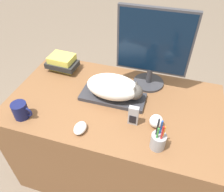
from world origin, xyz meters
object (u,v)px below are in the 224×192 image
at_px(pen_cup, 158,141).
at_px(baseball, 156,121).
at_px(coffee_mug, 21,110).
at_px(computer_mouse, 80,128).
at_px(book_stack, 62,63).
at_px(cat, 115,87).
at_px(phone, 133,116).
at_px(keyboard, 113,97).
at_px(monitor, 153,46).

height_order(pen_cup, baseball, pen_cup).
distance_m(coffee_mug, pen_cup, 0.77).
xyz_separation_m(pen_cup, baseball, (-0.03, 0.14, -0.01)).
relative_size(computer_mouse, book_stack, 0.42).
relative_size(cat, coffee_mug, 2.89).
distance_m(pen_cup, phone, 0.19).
bearing_deg(computer_mouse, phone, 27.35).
height_order(keyboard, pen_cup, pen_cup).
bearing_deg(coffee_mug, book_stack, 88.81).
bearing_deg(keyboard, cat, 0.00).
height_order(monitor, book_stack, monitor).
bearing_deg(coffee_mug, phone, 12.41).
height_order(cat, baseball, cat).
height_order(keyboard, phone, phone).
height_order(keyboard, monitor, monitor).
bearing_deg(keyboard, phone, -44.59).
bearing_deg(coffee_mug, computer_mouse, 0.27).
height_order(keyboard, baseball, baseball).
relative_size(computer_mouse, phone, 0.76).
xyz_separation_m(coffee_mug, phone, (0.62, 0.14, 0.01)).
relative_size(keyboard, coffee_mug, 3.39).
distance_m(keyboard, pen_cup, 0.43).
distance_m(cat, phone, 0.23).
xyz_separation_m(keyboard, baseball, (0.29, -0.14, 0.02)).
relative_size(coffee_mug, book_stack, 0.54).
bearing_deg(keyboard, baseball, -26.48).
xyz_separation_m(cat, pen_cup, (0.31, -0.28, -0.04)).
distance_m(computer_mouse, book_stack, 0.61).
bearing_deg(monitor, cat, -129.38).
xyz_separation_m(keyboard, pen_cup, (0.32, -0.28, 0.04)).
bearing_deg(phone, cat, 133.11).
distance_m(coffee_mug, baseball, 0.76).
bearing_deg(baseball, book_stack, 154.86).
xyz_separation_m(keyboard, computer_mouse, (-0.09, -0.30, 0.01)).
bearing_deg(coffee_mug, baseball, 11.80).
relative_size(keyboard, monitor, 0.79).
xyz_separation_m(phone, book_stack, (-0.61, 0.36, -0.00)).
xyz_separation_m(computer_mouse, pen_cup, (0.41, 0.02, 0.03)).
distance_m(computer_mouse, pen_cup, 0.41).
relative_size(pen_cup, book_stack, 0.88).
height_order(coffee_mug, pen_cup, pen_cup).
relative_size(computer_mouse, pen_cup, 0.47).
xyz_separation_m(keyboard, monitor, (0.19, 0.21, 0.27)).
bearing_deg(computer_mouse, coffee_mug, -179.73).
bearing_deg(baseball, computer_mouse, -158.22).
xyz_separation_m(cat, monitor, (0.18, 0.21, 0.19)).
xyz_separation_m(keyboard, phone, (0.17, -0.16, 0.05)).
relative_size(monitor, baseball, 6.92).
height_order(cat, computer_mouse, cat).
distance_m(computer_mouse, coffee_mug, 0.36).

